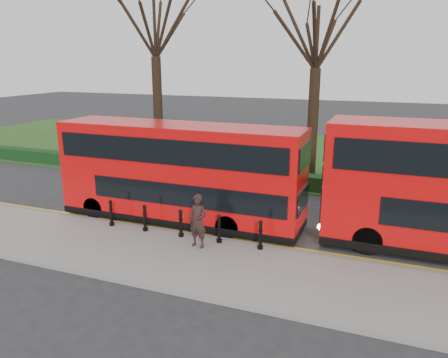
% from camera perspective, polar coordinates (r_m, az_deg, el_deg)
% --- Properties ---
extents(ground, '(120.00, 120.00, 0.00)m').
position_cam_1_polar(ground, '(17.43, -1.47, -6.67)').
color(ground, '#28282B').
rests_on(ground, ground).
extents(pavement, '(60.00, 4.00, 0.15)m').
position_cam_1_polar(pavement, '(14.91, -6.00, -10.40)').
color(pavement, gray).
rests_on(pavement, ground).
extents(kerb, '(60.00, 0.25, 0.16)m').
position_cam_1_polar(kerb, '(16.55, -2.82, -7.63)').
color(kerb, slate).
rests_on(kerb, ground).
extents(grass_verge, '(60.00, 18.00, 0.06)m').
position_cam_1_polar(grass_verge, '(31.23, 9.22, 3.12)').
color(grass_verge, '#264818').
rests_on(grass_verge, ground).
extents(hedge, '(60.00, 0.90, 0.80)m').
position_cam_1_polar(hedge, '(23.40, 4.96, 0.09)').
color(hedge, black).
rests_on(hedge, ground).
extents(yellow_line_outer, '(60.00, 0.10, 0.01)m').
position_cam_1_polar(yellow_line_outer, '(16.83, -2.40, -7.48)').
color(yellow_line_outer, yellow).
rests_on(yellow_line_outer, ground).
extents(yellow_line_inner, '(60.00, 0.10, 0.01)m').
position_cam_1_polar(yellow_line_inner, '(17.00, -2.13, -7.24)').
color(yellow_line_inner, yellow).
rests_on(yellow_line_inner, ground).
extents(tree_left, '(7.82, 7.82, 12.21)m').
position_cam_1_polar(tree_left, '(28.79, -9.08, 19.85)').
color(tree_left, black).
rests_on(tree_left, ground).
extents(tree_mid, '(7.08, 7.08, 11.07)m').
position_cam_1_polar(tree_mid, '(25.30, 12.13, 18.44)').
color(tree_mid, black).
rests_on(tree_mid, ground).
extents(bollard_row, '(6.30, 0.15, 1.00)m').
position_cam_1_polar(bollard_row, '(16.33, -5.66, -5.84)').
color(bollard_row, black).
rests_on(bollard_row, pavement).
extents(bus_lead, '(10.17, 2.34, 4.04)m').
position_cam_1_polar(bus_lead, '(17.86, -5.85, 0.69)').
color(bus_lead, red).
rests_on(bus_lead, ground).
extents(pedestrian, '(0.76, 0.56, 1.91)m').
position_cam_1_polar(pedestrian, '(15.26, -3.43, -5.50)').
color(pedestrian, black).
rests_on(pedestrian, pavement).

